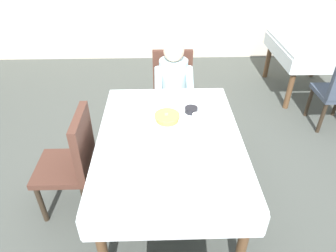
{
  "coord_description": "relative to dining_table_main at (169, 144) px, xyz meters",
  "views": [
    {
      "loc": [
        -0.07,
        -1.86,
        2.14
      ],
      "look_at": [
        -0.01,
        0.05,
        0.79
      ],
      "focal_mm": 32.36,
      "sensor_mm": 36.0,
      "label": 1
    }
  ],
  "objects": [
    {
      "name": "dining_table_main",
      "position": [
        0.0,
        0.0,
        0.0
      ],
      "size": [
        1.12,
        1.52,
        0.74
      ],
      "color": "silver",
      "rests_on": "ground"
    },
    {
      "name": "syrup_pitcher",
      "position": [
        -0.29,
        0.34,
        0.13
      ],
      "size": [
        0.08,
        0.08,
        0.07
      ],
      "color": "silver",
      "rests_on": "dining_table_main"
    },
    {
      "name": "ground_plane",
      "position": [
        0.0,
        0.0,
        -0.65
      ],
      "size": [
        14.0,
        14.0,
        0.0
      ],
      "primitive_type": "plane",
      "color": "#474C47"
    },
    {
      "name": "plate_breakfast",
      "position": [
        -0.02,
        0.18,
        0.1
      ],
      "size": [
        0.28,
        0.28,
        0.02
      ],
      "primitive_type": "cylinder",
      "color": "white",
      "rests_on": "dining_table_main"
    },
    {
      "name": "cup_coffee",
      "position": [
        0.23,
        0.16,
        0.13
      ],
      "size": [
        0.11,
        0.08,
        0.08
      ],
      "color": "white",
      "rests_on": "dining_table_main"
    },
    {
      "name": "chair_left_side",
      "position": [
        -0.77,
        0.0,
        -0.12
      ],
      "size": [
        0.45,
        0.44,
        0.93
      ],
      "rotation": [
        0.0,
        0.0,
        1.57
      ],
      "color": "#4C2D23",
      "rests_on": "ground"
    },
    {
      "name": "napkin_folded",
      "position": [
        -0.35,
        -0.04,
        0.09
      ],
      "size": [
        0.17,
        0.13,
        0.01
      ],
      "primitive_type": "cube",
      "rotation": [
        0.0,
        0.0,
        -0.03
      ],
      "color": "white",
      "rests_on": "dining_table_main"
    },
    {
      "name": "bowl_butter",
      "position": [
        0.2,
        0.33,
        0.11
      ],
      "size": [
        0.11,
        0.11,
        0.04
      ],
      "primitive_type": "cylinder",
      "color": "black",
      "rests_on": "dining_table_main"
    },
    {
      "name": "fork_left_of_plate",
      "position": [
        -0.21,
        0.16,
        0.09
      ],
      "size": [
        0.03,
        0.18,
        0.0
      ],
      "primitive_type": "cube",
      "rotation": [
        0.0,
        0.0,
        1.65
      ],
      "color": "silver",
      "rests_on": "dining_table_main"
    },
    {
      "name": "chair_diner",
      "position": [
        0.08,
        1.17,
        -0.12
      ],
      "size": [
        0.44,
        0.45,
        0.93
      ],
      "rotation": [
        0.0,
        0.0,
        3.14
      ],
      "color": "#4C2D23",
      "rests_on": "ground"
    },
    {
      "name": "knife_right_of_plate",
      "position": [
        0.17,
        0.16,
        0.09
      ],
      "size": [
        0.03,
        0.2,
        0.0
      ],
      "primitive_type": "cube",
      "rotation": [
        0.0,
        0.0,
        1.65
      ],
      "color": "silver",
      "rests_on": "dining_table_main"
    },
    {
      "name": "spoon_near_edge",
      "position": [
        -0.04,
        -0.17,
        0.09
      ],
      "size": [
        0.15,
        0.02,
        0.0
      ],
      "primitive_type": "cube",
      "rotation": [
        0.0,
        0.0,
        -0.06
      ],
      "color": "silver",
      "rests_on": "dining_table_main"
    },
    {
      "name": "background_table_far",
      "position": [
        1.98,
        2.03,
        -0.03
      ],
      "size": [
        0.92,
        1.12,
        0.74
      ],
      "color": "silver",
      "rests_on": "ground"
    },
    {
      "name": "breakfast_stack",
      "position": [
        -0.01,
        0.19,
        0.13
      ],
      "size": [
        0.21,
        0.21,
        0.06
      ],
      "color": "tan",
      "rests_on": "plate_breakfast"
    },
    {
      "name": "diner_person",
      "position": [
        0.08,
        1.01,
        0.02
      ],
      "size": [
        0.4,
        0.43,
        1.12
      ],
      "rotation": [
        0.0,
        0.0,
        3.14
      ],
      "color": "silver",
      "rests_on": "ground"
    }
  ]
}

